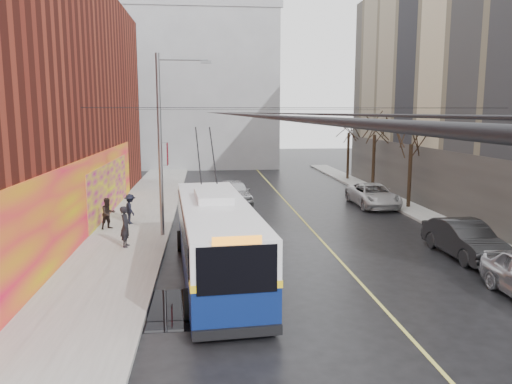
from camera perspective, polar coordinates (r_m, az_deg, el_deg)
ground at (r=16.49m, az=9.34°, el=-13.18°), size 140.00×140.00×0.00m
sidewalk_left at (r=27.67m, az=-13.80°, el=-3.99°), size 4.00×60.00×0.15m
sidewalk_right at (r=30.39m, az=19.90°, el=-3.11°), size 2.00×60.00×0.15m
lane_line at (r=29.90m, az=5.11°, el=-2.92°), size 0.12×50.00×0.01m
building_far at (r=59.78m, az=-7.83°, el=11.71°), size 20.50×12.10×18.00m
streetlight_pole at (r=24.82m, az=-10.56°, el=5.79°), size 2.65×0.60×9.00m
catenary_wires at (r=29.51m, az=-2.82°, el=9.15°), size 18.00×60.00×0.22m
tree_near at (r=33.42m, az=17.38°, el=6.57°), size 3.20×3.20×6.40m
tree_mid at (r=39.94m, az=13.43°, el=7.48°), size 3.20×3.20×6.68m
tree_far at (r=46.60m, az=10.58°, el=7.64°), size 3.20×3.20×6.57m
puddle at (r=16.57m, az=-7.28°, el=-13.00°), size 2.83×3.50×0.01m
pigeons_flying at (r=24.37m, az=-2.60°, el=11.40°), size 2.35×2.07×2.26m
trolleybus at (r=18.99m, az=-4.60°, el=-5.21°), size 3.39×11.79×5.53m
parked_car_b at (r=23.47m, az=22.73°, el=-4.98°), size 1.83×4.87×1.59m
parked_car_c at (r=34.14m, az=13.23°, el=-0.35°), size 2.53×5.41×1.50m
following_car at (r=34.13m, az=-2.50°, el=-0.00°), size 2.50×4.99×1.63m
pedestrian_a at (r=23.46m, az=-14.70°, el=-3.84°), size 0.48×0.71×1.87m
pedestrian_b at (r=27.25m, az=-16.55°, el=-2.37°), size 1.01×0.98×1.65m
pedestrian_c at (r=28.25m, az=-14.18°, el=-1.88°), size 0.97×1.21×1.64m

